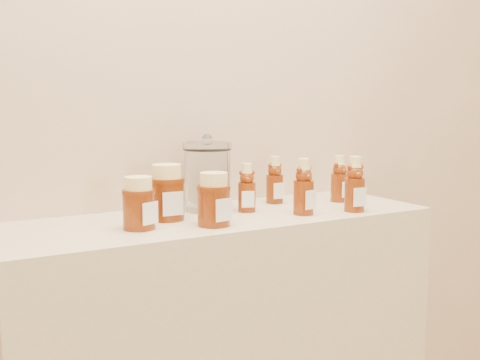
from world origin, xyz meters
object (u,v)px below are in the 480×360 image
bear_bottle_back_left (247,184)px  glass_canister (207,174)px  honey_jar_left (139,203)px  bear_bottle_front_left (304,183)px

bear_bottle_back_left → glass_canister: (-0.09, 0.07, 0.03)m
bear_bottle_back_left → honey_jar_left: bearing=-146.3°
bear_bottle_front_left → honey_jar_left: size_ratio=1.35×
bear_bottle_back_left → honey_jar_left: size_ratio=1.20×
bear_bottle_front_left → glass_canister: bearing=129.0°
honey_jar_left → glass_canister: bearing=6.0°
bear_bottle_front_left → glass_canister: (-0.20, 0.19, 0.02)m
bear_bottle_front_left → glass_canister: size_ratio=0.83×
bear_bottle_back_left → bear_bottle_front_left: size_ratio=0.88×
glass_canister → bear_bottle_back_left: bearing=-39.3°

